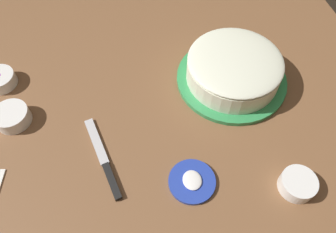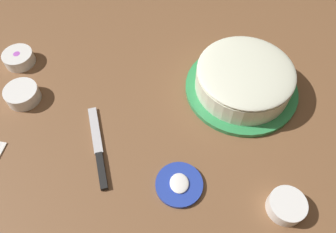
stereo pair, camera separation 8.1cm
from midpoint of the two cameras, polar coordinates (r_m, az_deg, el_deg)
ground_plane at (r=0.81m, az=-9.87°, el=-6.31°), size 1.54×1.54×0.00m
frosted_cake at (r=0.91m, az=9.09°, el=8.03°), size 0.31×0.31×0.10m
frosting_tub_lid at (r=0.76m, az=1.22°, el=-11.74°), size 0.11×0.11×0.02m
spreading_knife at (r=0.80m, az=-14.03°, el=-8.47°), size 0.23×0.07×0.01m
sprinkle_bowl_yellow at (r=0.79m, az=19.44°, el=-11.50°), size 0.08×0.08×0.04m
sprinkle_bowl_rainbow at (r=1.04m, az=-29.90°, el=5.64°), size 0.09×0.09×0.04m
sprinkle_bowl_green at (r=0.94m, az=-28.37°, el=-0.17°), size 0.09×0.09×0.04m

